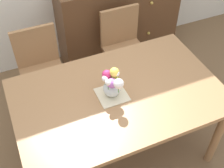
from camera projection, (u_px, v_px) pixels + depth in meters
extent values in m
plane|color=brown|center=(117.00, 149.00, 2.86)|extent=(12.00, 12.00, 0.00)
cube|color=#9E7047|center=(118.00, 95.00, 2.32)|extent=(1.62, 1.03, 0.04)
cylinder|color=#9E7047|center=(217.00, 136.00, 2.52)|extent=(0.07, 0.07, 0.73)
cylinder|color=#9E7047|center=(24.00, 116.00, 2.67)|extent=(0.07, 0.07, 0.73)
cylinder|color=#9E7047|center=(165.00, 72.00, 3.08)|extent=(0.07, 0.07, 0.73)
cube|color=#9E7047|center=(44.00, 76.00, 2.91)|extent=(0.42, 0.42, 0.04)
cylinder|color=#9E7047|center=(70.00, 99.00, 3.01)|extent=(0.04, 0.04, 0.44)
cylinder|color=#9E7047|center=(34.00, 110.00, 2.91)|extent=(0.04, 0.04, 0.44)
cylinder|color=#9E7047|center=(60.00, 77.00, 3.25)|extent=(0.04, 0.04, 0.44)
cylinder|color=#9E7047|center=(27.00, 86.00, 3.15)|extent=(0.04, 0.04, 0.44)
cube|color=#9E7047|center=(35.00, 46.00, 2.88)|extent=(0.42, 0.04, 0.42)
cube|color=#9E7047|center=(126.00, 53.00, 3.16)|extent=(0.42, 0.42, 0.04)
cylinder|color=#9E7047|center=(148.00, 76.00, 3.26)|extent=(0.04, 0.04, 0.44)
cylinder|color=#9E7047|center=(118.00, 85.00, 3.16)|extent=(0.04, 0.04, 0.44)
cylinder|color=#9E7047|center=(133.00, 56.00, 3.50)|extent=(0.04, 0.04, 0.44)
cylinder|color=#9E7047|center=(105.00, 64.00, 3.40)|extent=(0.04, 0.04, 0.44)
cube|color=#9E7047|center=(119.00, 26.00, 3.13)|extent=(0.42, 0.04, 0.42)
cube|color=brown|center=(118.00, 20.00, 3.54)|extent=(1.40, 0.44, 1.00)
sphere|color=#B7933D|center=(101.00, 15.00, 3.10)|extent=(0.04, 0.04, 0.04)
sphere|color=#B7933D|center=(152.00, 3.00, 3.27)|extent=(0.04, 0.04, 0.04)
sphere|color=#B7933D|center=(102.00, 45.00, 3.38)|extent=(0.04, 0.04, 0.04)
sphere|color=#B7933D|center=(149.00, 33.00, 3.55)|extent=(0.04, 0.04, 0.04)
cube|color=beige|center=(112.00, 95.00, 2.30)|extent=(0.22, 0.22, 0.01)
sphere|color=silver|center=(112.00, 88.00, 2.25)|extent=(0.13, 0.13, 0.13)
sphere|color=white|center=(108.00, 82.00, 2.12)|extent=(0.05, 0.05, 0.05)
cylinder|color=#478438|center=(108.00, 86.00, 2.15)|extent=(0.01, 0.01, 0.07)
sphere|color=white|center=(105.00, 78.00, 2.16)|extent=(0.05, 0.05, 0.05)
cylinder|color=#478438|center=(105.00, 81.00, 2.19)|extent=(0.01, 0.01, 0.06)
sphere|color=#D12D66|center=(111.00, 73.00, 2.17)|extent=(0.05, 0.05, 0.05)
cylinder|color=#478438|center=(111.00, 77.00, 2.20)|extent=(0.01, 0.01, 0.09)
sphere|color=#D12D66|center=(107.00, 74.00, 2.18)|extent=(0.07, 0.07, 0.07)
cylinder|color=#478438|center=(107.00, 78.00, 2.20)|extent=(0.01, 0.01, 0.07)
sphere|color=#B266C6|center=(112.00, 83.00, 2.15)|extent=(0.08, 0.08, 0.08)
cylinder|color=#478438|center=(112.00, 86.00, 2.16)|extent=(0.01, 0.01, 0.05)
sphere|color=#D12D66|center=(110.00, 74.00, 2.23)|extent=(0.07, 0.07, 0.07)
cylinder|color=#478438|center=(110.00, 76.00, 2.24)|extent=(0.01, 0.01, 0.04)
sphere|color=white|center=(117.00, 74.00, 2.15)|extent=(0.04, 0.04, 0.04)
cylinder|color=#478438|center=(117.00, 78.00, 2.18)|extent=(0.01, 0.01, 0.10)
sphere|color=#EFD14C|center=(114.00, 78.00, 2.21)|extent=(0.05, 0.05, 0.05)
cylinder|color=#478438|center=(114.00, 79.00, 2.23)|extent=(0.01, 0.01, 0.03)
sphere|color=#EFD14C|center=(114.00, 72.00, 2.15)|extent=(0.07, 0.07, 0.07)
cylinder|color=#478438|center=(114.00, 77.00, 2.19)|extent=(0.01, 0.01, 0.10)
sphere|color=white|center=(119.00, 84.00, 2.09)|extent=(0.07, 0.07, 0.07)
cylinder|color=#478438|center=(119.00, 88.00, 2.12)|extent=(0.01, 0.01, 0.09)
sphere|color=#E55B4C|center=(110.00, 73.00, 2.22)|extent=(0.06, 0.06, 0.06)
cylinder|color=#478438|center=(110.00, 76.00, 2.24)|extent=(0.01, 0.01, 0.05)
ellipsoid|color=#478438|center=(116.00, 78.00, 2.23)|extent=(0.07, 0.06, 0.03)
ellipsoid|color=#478438|center=(113.00, 76.00, 2.22)|extent=(0.06, 0.07, 0.02)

